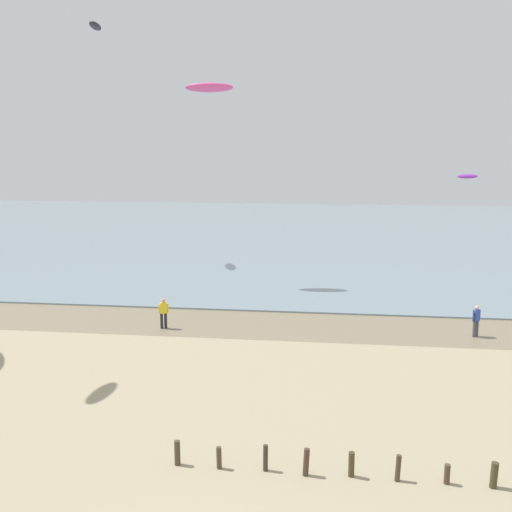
{
  "coord_description": "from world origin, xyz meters",
  "views": [
    {
      "loc": [
        3.04,
        -11.42,
        10.0
      ],
      "look_at": [
        0.22,
        10.84,
        5.92
      ],
      "focal_mm": 42.26,
      "sensor_mm": 36.0,
      "label": 1
    }
  ],
  "objects": [
    {
      "name": "person_nearest_camera",
      "position": [
        -6.13,
        20.03,
        0.92
      ],
      "size": [
        0.54,
        0.33,
        1.71
      ],
      "color": "#232328",
      "rests_on": "ground"
    },
    {
      "name": "wet_sand_strip",
      "position": [
        0.0,
        21.36,
        0.0
      ],
      "size": [
        120.0,
        5.46,
        0.01
      ],
      "primitive_type": "cube",
      "color": "#84755B",
      "rests_on": "ground"
    },
    {
      "name": "kite_aloft_8",
      "position": [
        -17.07,
        39.7,
        19.99
      ],
      "size": [
        1.8,
        3.17,
        0.72
      ],
      "primitive_type": "ellipsoid",
      "rotation": [
        0.27,
        0.0,
        1.83
      ],
      "color": "black"
    },
    {
      "name": "kite_aloft_7",
      "position": [
        -5.73,
        31.58,
        14.1
      ],
      "size": [
        3.49,
        1.44,
        0.88
      ],
      "primitive_type": "ellipsoid",
      "rotation": [
        -0.34,
        0.0,
        0.07
      ],
      "color": "#E54C99"
    },
    {
      "name": "person_mid_beach",
      "position": [
        10.79,
        20.67,
        0.92
      ],
      "size": [
        0.46,
        0.4,
        1.71
      ],
      "color": "#4C4C56",
      "rests_on": "ground"
    },
    {
      "name": "groyne_mid",
      "position": [
        8.45,
        5.79,
        0.39
      ],
      "size": [
        20.94,
        0.35,
        0.88
      ],
      "color": "#4A3C28",
      "rests_on": "ground"
    },
    {
      "name": "kite_aloft_0",
      "position": [
        12.55,
        33.22,
        7.92
      ],
      "size": [
        1.93,
        1.5,
        0.4
      ],
      "primitive_type": "ellipsoid",
      "rotation": [
        0.19,
        0.0,
        0.53
      ],
      "color": "purple"
    },
    {
      "name": "sea",
      "position": [
        0.0,
        59.08,
        0.05
      ],
      "size": [
        160.0,
        70.0,
        0.1
      ],
      "primitive_type": "cube",
      "color": "gray",
      "rests_on": "ground"
    }
  ]
}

